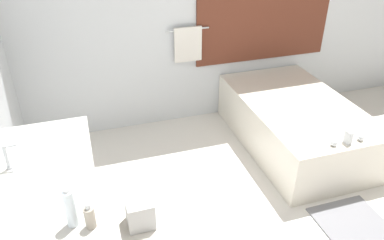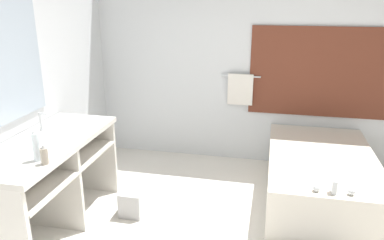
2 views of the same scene
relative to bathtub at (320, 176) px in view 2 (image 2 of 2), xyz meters
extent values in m
cube|color=silver|center=(-0.66, 0.96, 1.06)|extent=(7.40, 0.06, 2.70)
cube|color=brown|center=(0.00, 0.91, 0.94)|extent=(1.70, 0.02, 1.10)
cylinder|color=silver|center=(-0.96, 0.89, 0.86)|extent=(0.50, 0.02, 0.02)
cube|color=silver|center=(-0.96, 0.88, 0.69)|extent=(0.32, 0.04, 0.40)
cube|color=#A3B2C1|center=(-2.85, -1.06, 1.30)|extent=(0.02, 1.10, 1.10)
cube|color=silver|center=(-2.51, -1.06, 0.57)|extent=(0.68, 1.57, 0.05)
cube|color=silver|center=(-2.51, -1.06, 0.33)|extent=(0.64, 1.49, 0.02)
cylinder|color=white|center=(-2.51, -0.83, 0.53)|extent=(0.36, 0.36, 0.14)
cube|color=silver|center=(-2.51, -1.06, 0.13)|extent=(0.62, 0.04, 0.84)
cube|color=silver|center=(-2.51, -0.30, 0.13)|extent=(0.62, 0.04, 0.84)
cylinder|color=silver|center=(-2.46, -1.45, 0.40)|extent=(0.13, 0.43, 0.13)
cylinder|color=silver|center=(-2.46, -0.67, 0.40)|extent=(0.13, 0.43, 0.13)
cylinder|color=silver|center=(-2.70, -0.83, 0.61)|extent=(0.04, 0.04, 0.02)
cylinder|color=silver|center=(-2.70, -0.83, 0.70)|extent=(0.02, 0.02, 0.16)
cube|color=silver|center=(-2.66, -0.83, 0.77)|extent=(0.07, 0.01, 0.01)
cube|color=silver|center=(0.00, 0.00, -0.03)|extent=(1.09, 1.83, 0.53)
ellipsoid|color=white|center=(0.00, 0.00, 0.09)|extent=(0.78, 1.32, 0.30)
cube|color=silver|center=(0.00, -0.82, 0.30)|extent=(0.04, 0.07, 0.12)
sphere|color=silver|center=(-0.14, -0.82, 0.27)|extent=(0.06, 0.06, 0.06)
sphere|color=silver|center=(0.14, -0.82, 0.27)|extent=(0.06, 0.06, 0.06)
cylinder|color=white|center=(-2.32, -1.45, 0.71)|extent=(0.06, 0.06, 0.23)
cylinder|color=white|center=(-2.32, -1.45, 0.84)|extent=(0.03, 0.03, 0.02)
cylinder|color=gray|center=(-2.23, -1.50, 0.66)|extent=(0.06, 0.06, 0.13)
cylinder|color=silver|center=(-2.23, -1.50, 0.74)|extent=(0.03, 0.03, 0.03)
cube|color=#B2B2B2|center=(-1.87, -0.69, -0.16)|extent=(0.23, 0.23, 0.26)
camera|label=1|loc=(-2.15, -3.03, 2.12)|focal=35.00mm
camera|label=2|loc=(-0.57, -3.82, 1.82)|focal=35.00mm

